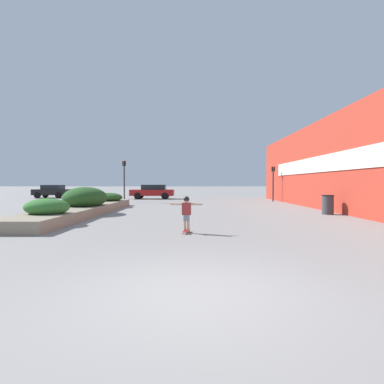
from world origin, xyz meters
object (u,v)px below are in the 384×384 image
Objects in this scene: car_center_left at (52,191)px; traffic_light_right at (273,178)px; traffic_light_left at (124,174)px; car_center_right at (359,192)px; car_leftmost at (153,191)px; trash_bin at (328,205)px; skateboard at (186,231)px; skateboarder at (186,210)px.

traffic_light_right is (23.58, -6.69, 1.42)m from car_center_left.
car_center_right is at bearing 11.49° from traffic_light_left.
traffic_light_right is (-10.37, -4.41, 1.44)m from car_center_right.
traffic_light_right is at bearing 1.96° from traffic_light_left.
car_leftmost reaches higher than car_center_right.
trash_bin is at bearing -90.08° from traffic_light_right.
skateboard is at bearing -113.48° from traffic_light_right.
car_leftmost is 1.43× the size of traffic_light_right.
trash_bin is 17.48m from traffic_light_left.
skateboarder is 19.03m from traffic_light_right.
car_leftmost is at bearing 106.84° from skateboarder.
traffic_light_left is (-6.05, 16.94, 2.45)m from skateboard.
skateboarder is 28.93m from car_center_left.
skateboard is 9.73m from trash_bin.
car_leftmost is at bearing 89.43° from car_center_right.
trash_bin is at bearing -127.31° from car_center_left.
trash_bin is (7.54, 6.13, -0.26)m from skateboarder.
car_center_right is (10.38, 15.68, 0.24)m from trash_bin.
car_leftmost is 12.04m from car_center_left.
car_center_right is 1.29× the size of traffic_light_left.
skateboarder is 28.23m from car_center_right.
car_center_left is at bearing 164.17° from traffic_light_right.
car_leftmost is at bearing -99.85° from car_center_left.
car_center_right is at bearing 56.72° from skateboard.
traffic_light_right reaches higher than car_center_right.
car_center_left is 0.80× the size of car_center_right.
skateboard is 22.43m from car_leftmost.
car_center_right is at bearing 23.03° from traffic_light_right.
car_leftmost is at bearing 158.45° from traffic_light_right.
car_center_right is 11.36m from traffic_light_right.
traffic_light_left reaches higher than car_center_right.
skateboard is 28.24m from car_center_right.
skateboard is 18.15m from traffic_light_left.
skateboarder is at bearing 0.00° from skateboard.
car_center_left is 24.55m from traffic_light_right.
traffic_light_left is (-23.98, -4.87, 1.74)m from car_center_right.
traffic_light_left is at bearing -178.04° from traffic_light_right.
trash_bin is 29.63m from car_center_left.
car_center_right is at bearing -90.57° from car_leftmost.
traffic_light_right is (13.61, 0.47, -0.30)m from traffic_light_left.
car_center_right is at bearing 56.72° from skateboarder.
car_leftmost is 22.09m from car_center_right.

